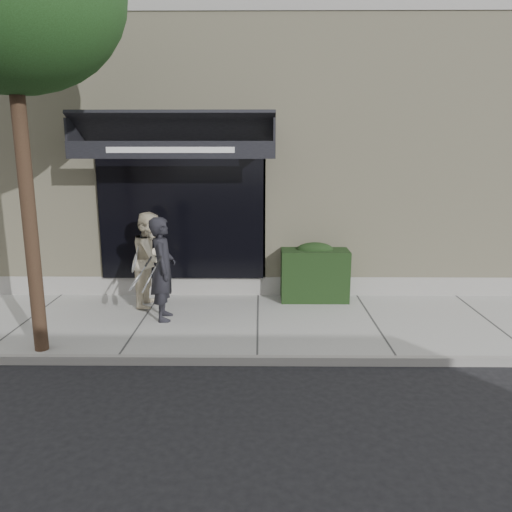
{
  "coord_description": "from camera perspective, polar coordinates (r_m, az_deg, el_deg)",
  "views": [
    {
      "loc": [
        0.04,
        -8.21,
        3.06
      ],
      "look_at": [
        -0.04,
        0.6,
        1.13
      ],
      "focal_mm": 35.0,
      "sensor_mm": 36.0,
      "label": 1
    }
  ],
  "objects": [
    {
      "name": "pedestrian_back",
      "position": [
        9.52,
        -11.91,
        -0.35
      ],
      "size": [
        0.77,
        0.94,
        1.78
      ],
      "color": "beige",
      "rests_on": "sidewalk"
    },
    {
      "name": "building_facade",
      "position": [
        13.17,
        0.29,
        10.95
      ],
      "size": [
        14.3,
        8.04,
        5.64
      ],
      "color": "#C1B893",
      "rests_on": "ground"
    },
    {
      "name": "hedge",
      "position": [
        9.81,
        6.69,
        -1.89
      ],
      "size": [
        1.3,
        0.7,
        1.14
      ],
      "color": "black",
      "rests_on": "sidewalk"
    },
    {
      "name": "curb",
      "position": [
        7.3,
        0.14,
        -11.82
      ],
      "size": [
        20.0,
        0.1,
        0.14
      ],
      "primitive_type": "cube",
      "color": "gray",
      "rests_on": "ground"
    },
    {
      "name": "pedestrian_front",
      "position": [
        8.68,
        -10.61,
        -1.48
      ],
      "size": [
        0.76,
        0.86,
        1.79
      ],
      "color": "black",
      "rests_on": "sidewalk"
    },
    {
      "name": "ground",
      "position": [
        8.76,
        0.2,
        -8.09
      ],
      "size": [
        80.0,
        80.0,
        0.0
      ],
      "primitive_type": "plane",
      "color": "black",
      "rests_on": "ground"
    },
    {
      "name": "sidewalk",
      "position": [
        8.74,
        0.2,
        -7.72
      ],
      "size": [
        20.0,
        3.0,
        0.12
      ],
      "primitive_type": "cube",
      "color": "#9B9A95",
      "rests_on": "ground"
    }
  ]
}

